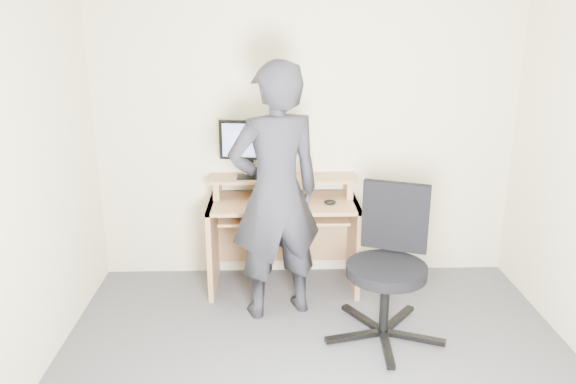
{
  "coord_description": "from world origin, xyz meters",
  "views": [
    {
      "loc": [
        -0.29,
        -2.84,
        2.17
      ],
      "look_at": [
        -0.17,
        1.05,
        0.95
      ],
      "focal_mm": 35.0,
      "sensor_mm": 36.0,
      "label": 1
    }
  ],
  "objects_px": {
    "monitor": "(250,144)",
    "person": "(276,193)",
    "desk": "(283,221)",
    "office_chair": "(389,258)"
  },
  "relations": [
    {
      "from": "desk",
      "to": "office_chair",
      "type": "xyz_separation_m",
      "value": [
        0.72,
        -0.83,
        0.02
      ]
    },
    {
      "from": "desk",
      "to": "person",
      "type": "relative_size",
      "value": 0.63
    },
    {
      "from": "monitor",
      "to": "office_chair",
      "type": "xyz_separation_m",
      "value": [
        0.98,
        -0.87,
        -0.62
      ]
    },
    {
      "from": "monitor",
      "to": "office_chair",
      "type": "relative_size",
      "value": 0.47
    },
    {
      "from": "monitor",
      "to": "person",
      "type": "distance_m",
      "value": 0.64
    },
    {
      "from": "office_chair",
      "to": "desk",
      "type": "bearing_deg",
      "value": 152.63
    },
    {
      "from": "office_chair",
      "to": "person",
      "type": "height_order",
      "value": "person"
    },
    {
      "from": "desk",
      "to": "monitor",
      "type": "xyz_separation_m",
      "value": [
        -0.26,
        0.04,
        0.65
      ]
    },
    {
      "from": "desk",
      "to": "person",
      "type": "xyz_separation_m",
      "value": [
        -0.07,
        -0.51,
        0.4
      ]
    },
    {
      "from": "person",
      "to": "monitor",
      "type": "bearing_deg",
      "value": -89.16
    }
  ]
}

